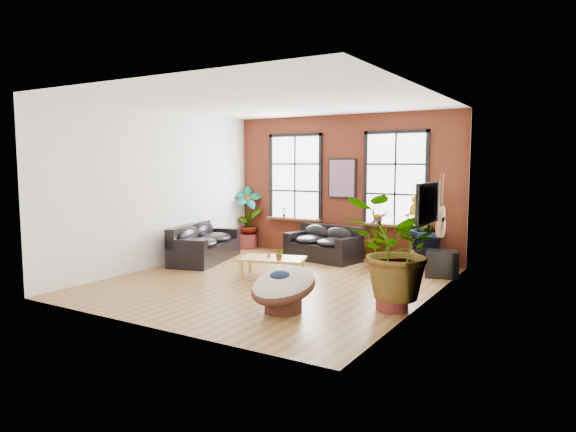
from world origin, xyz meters
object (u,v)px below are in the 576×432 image
(coffee_table, at_px, (273,260))
(papasan_chair, at_px, (283,287))
(sofa_back, at_px, (324,244))
(sofa_left, at_px, (203,244))

(coffee_table, bearing_deg, papasan_chair, -71.39)
(sofa_back, distance_m, sofa_left, 2.89)
(sofa_back, bearing_deg, coffee_table, -79.37)
(sofa_back, bearing_deg, papasan_chair, -60.24)
(sofa_back, distance_m, coffee_table, 2.27)
(sofa_back, xyz_separation_m, sofa_left, (-2.41, -1.61, 0.03))
(papasan_chair, bearing_deg, sofa_back, 122.08)
(sofa_left, bearing_deg, papasan_chair, -140.06)
(sofa_left, bearing_deg, sofa_back, -72.21)
(sofa_back, distance_m, papasan_chair, 4.44)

